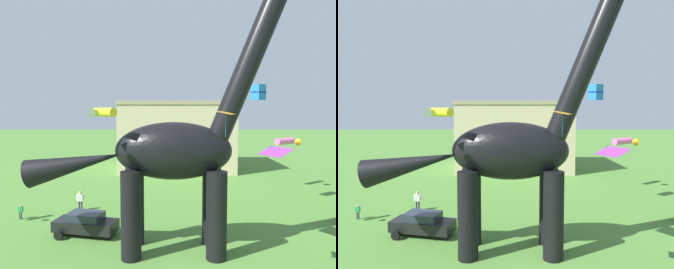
{
  "view_description": "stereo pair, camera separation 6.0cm",
  "coord_description": "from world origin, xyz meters",
  "views": [
    {
      "loc": [
        -1.6,
        -14.95,
        8.58
      ],
      "look_at": [
        -1.62,
        5.09,
        7.01
      ],
      "focal_mm": 35.8,
      "sensor_mm": 36.0,
      "label": 1
    },
    {
      "loc": [
        -1.54,
        -14.95,
        8.58
      ],
      "look_at": [
        -1.62,
        5.09,
        7.01
      ],
      "focal_mm": 35.8,
      "sensor_mm": 36.0,
      "label": 2
    }
  ],
  "objects": [
    {
      "name": "person_vendor_side",
      "position": [
        -8.95,
        12.56,
        1.0
      ],
      "size": [
        0.62,
        0.27,
        1.66
      ],
      "rotation": [
        0.0,
        0.0,
        5.32
      ],
      "color": "#2D3347",
      "rests_on": "ground_plane"
    },
    {
      "name": "kite_drifting",
      "position": [
        11.03,
        20.27,
        5.08
      ],
      "size": [
        2.52,
        2.66,
        0.75
      ],
      "color": "pink"
    },
    {
      "name": "parked_sedan_left",
      "position": [
        -7.18,
        7.17,
        0.81
      ],
      "size": [
        4.48,
        2.63,
        1.55
      ],
      "rotation": [
        0.0,
        0.0,
        -0.21
      ],
      "color": "black",
      "rests_on": "ground_plane"
    },
    {
      "name": "kite_trailing",
      "position": [
        5.86,
        12.87,
        9.9
      ],
      "size": [
        1.25,
        1.25,
        1.28
      ],
      "color": "#287AE5"
    },
    {
      "name": "person_strolling_adult",
      "position": [
        -13.02,
        10.38,
        0.7
      ],
      "size": [
        0.43,
        0.19,
        1.15
      ],
      "rotation": [
        0.0,
        0.0,
        3.36
      ],
      "color": "#2D3347",
      "rests_on": "ground_plane"
    },
    {
      "name": "background_building_block",
      "position": [
        -0.42,
        32.72,
        4.79
      ],
      "size": [
        15.7,
        11.35,
        9.56
      ],
      "color": "#CCB78E",
      "rests_on": "ground_plane"
    },
    {
      "name": "kite_apex",
      "position": [
        4.71,
        4.52,
        6.04
      ],
      "size": [
        1.94,
        2.06,
        0.42
      ],
      "color": "purple"
    },
    {
      "name": "dinosaur_sculpture",
      "position": [
        -1.36,
        4.63,
        6.07
      ],
      "size": [
        16.07,
        3.4,
        16.79
      ],
      "rotation": [
        0.0,
        0.0,
        0.2
      ],
      "color": "black",
      "rests_on": "ground_plane"
    },
    {
      "name": "kite_far_right",
      "position": [
        -5.28,
        3.42,
        8.36
      ],
      "size": [
        1.82,
        1.82,
        0.52
      ],
      "color": "yellow"
    },
    {
      "name": "kite_mid_right",
      "position": [
        0.9,
        -0.49,
        8.38
      ],
      "size": [
        0.98,
        1.1,
        1.11
      ],
      "color": "orange"
    }
  ]
}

